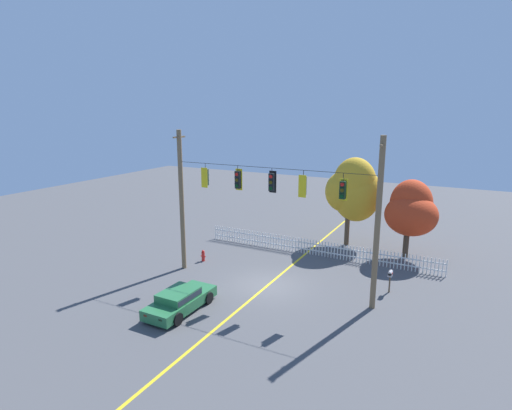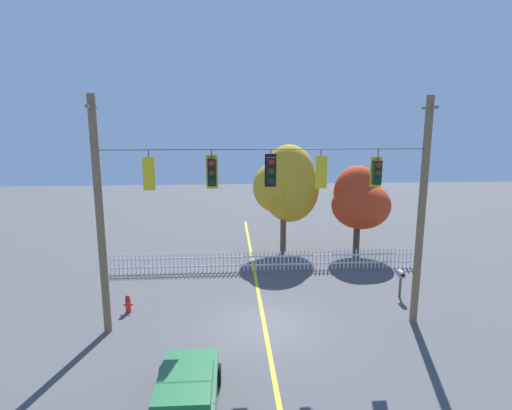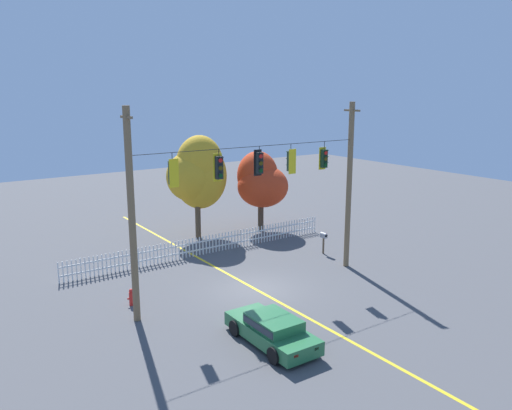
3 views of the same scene
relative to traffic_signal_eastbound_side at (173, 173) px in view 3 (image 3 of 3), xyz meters
name	(u,v)px [view 3 (image 3 of 3)]	position (x,y,z in m)	size (l,w,h in m)	color
ground	(256,289)	(4.22, 0.01, -6.17)	(80.00, 80.00, 0.00)	#4C4C4F
lane_centerline_stripe	(256,289)	(4.22, 0.01, -6.16)	(0.16, 36.00, 0.01)	gold
signal_support_span	(256,199)	(4.22, 0.01, -1.61)	(12.51, 1.10, 8.97)	brown
traffic_signal_eastbound_side	(173,173)	(0.00, 0.00, 0.00)	(0.43, 0.38, 1.46)	black
traffic_signal_westbound_side	(219,168)	(2.26, 0.02, 0.03)	(0.43, 0.38, 1.45)	black
traffic_signal_northbound_secondary	(259,163)	(4.44, 0.02, 0.06)	(0.43, 0.38, 1.41)	black
traffic_signal_northbound_primary	(291,161)	(6.30, 0.00, 0.01)	(0.43, 0.38, 1.45)	black
traffic_signal_southbound_primary	(324,159)	(8.47, 0.02, -0.03)	(0.43, 0.38, 1.45)	black
white_picket_fence	(206,245)	(4.99, 6.31, -5.61)	(17.06, 0.06, 1.11)	white
autumn_maple_near_fence	(197,173)	(6.47, 9.98, -1.89)	(4.15, 3.10, 6.74)	brown
autumn_maple_mid	(261,182)	(10.82, 8.98, -2.77)	(3.55, 3.55, 5.49)	#473828
parked_car	(272,329)	(1.60, -4.92, -5.56)	(1.90, 4.25, 1.15)	#286B3D
fire_hydrant	(131,297)	(-1.49, 1.63, -5.78)	(0.38, 0.22, 0.79)	red
roadside_mailbox	(324,237)	(10.77, 2.38, -5.11)	(0.25, 0.44, 1.30)	brown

